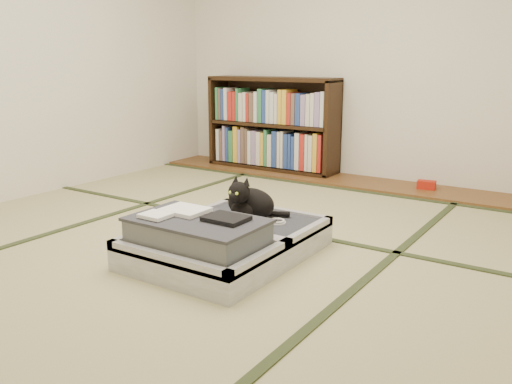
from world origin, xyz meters
The scene contains 9 objects.
floor centered at (0.00, 0.00, 0.00)m, with size 4.50×4.50×0.00m, color tan.
wood_strip centered at (0.00, 2.00, 0.01)m, with size 4.00×0.50×0.02m, color brown.
red_item centered at (0.69, 2.03, 0.06)m, with size 0.15×0.09×0.07m, color #AB1B0D.
tatami_borders centered at (0.00, 0.49, 0.00)m, with size 4.00×4.50×0.01m.
bookcase centered at (-0.89, 2.07, 0.45)m, with size 1.37×0.31×0.92m.
suitcase centered at (0.21, -0.23, 0.11)m, with size 0.80×1.07×0.31m.
cat centered at (0.19, 0.06, 0.26)m, with size 0.36×0.36×0.29m.
cable_coil centered at (0.37, 0.09, 0.16)m, with size 0.11×0.11×0.03m.
hanger centered at (-0.51, 0.45, 0.01)m, with size 0.46×0.26×0.01m.
Camera 1 is at (1.95, -2.53, 1.10)m, focal length 38.00 mm.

